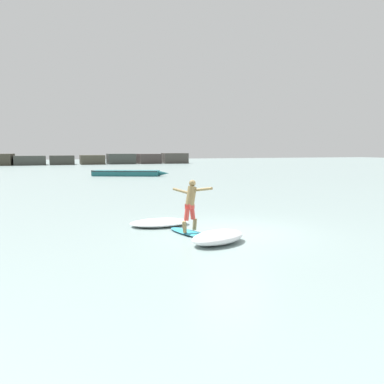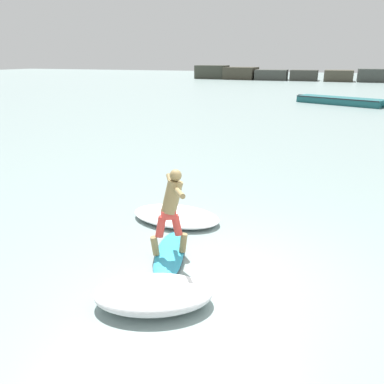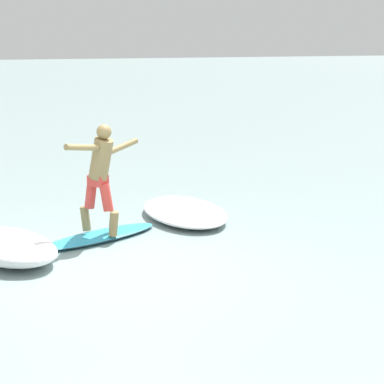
{
  "view_description": "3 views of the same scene",
  "coord_description": "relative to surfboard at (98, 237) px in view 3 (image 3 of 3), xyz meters",
  "views": [
    {
      "loc": [
        -5.26,
        -11.11,
        2.72
      ],
      "look_at": [
        -1.08,
        0.92,
        1.28
      ],
      "focal_mm": 35.0,
      "sensor_mm": 36.0,
      "label": 1
    },
    {
      "loc": [
        1.32,
        -5.63,
        3.64
      ],
      "look_at": [
        -1.3,
        1.0,
        1.07
      ],
      "focal_mm": 35.0,
      "sensor_mm": 36.0,
      "label": 2
    },
    {
      "loc": [
        7.65,
        -2.33,
        2.93
      ],
      "look_at": [
        -0.86,
        1.42,
        0.74
      ],
      "focal_mm": 60.0,
      "sensor_mm": 36.0,
      "label": 3
    }
  ],
  "objects": [
    {
      "name": "wave_foam_at_tail",
      "position": [
        -0.6,
        1.68,
        0.07
      ],
      "size": [
        2.16,
        1.31,
        0.23
      ],
      "color": "white",
      "rests_on": "ground"
    },
    {
      "name": "wave_foam_at_nose",
      "position": [
        0.37,
        -1.38,
        0.14
      ],
      "size": [
        2.11,
        1.7,
        0.37
      ],
      "color": "white",
      "rests_on": "ground"
    },
    {
      "name": "ground_plane",
      "position": [
        1.42,
        -0.1,
        -0.05
      ],
      "size": [
        200.0,
        200.0,
        0.0
      ],
      "primitive_type": "plane",
      "color": "gray"
    },
    {
      "name": "surfer",
      "position": [
        0.04,
        0.07,
        1.02
      ],
      "size": [
        0.95,
        1.34,
        1.67
      ],
      "color": "olive",
      "rests_on": "surfboard"
    },
    {
      "name": "surfboard",
      "position": [
        0.0,
        0.0,
        0.0
      ],
      "size": [
        1.17,
        2.19,
        0.23
      ],
      "color": "#2FA5C9",
      "rests_on": "ground"
    }
  ]
}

